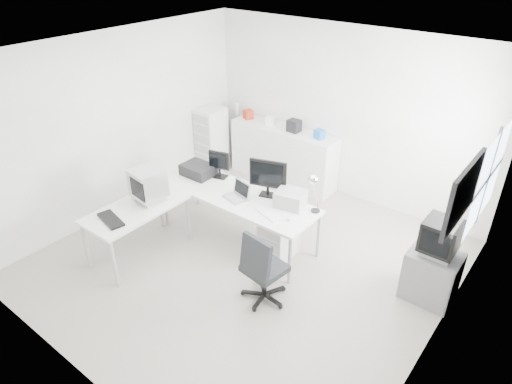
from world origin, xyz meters
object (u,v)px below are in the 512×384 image
Objects in this scene: tv_cabinet at (431,276)px; laser_printer at (290,199)px; main_desk at (238,217)px; sideboard at (283,155)px; side_desk at (139,231)px; laptop at (235,192)px; lcd_monitor_large at (268,178)px; lcd_monitor_small at (219,165)px; office_chair at (265,265)px; drawer_pedestal at (279,237)px; crt_monitor at (148,186)px; crt_tv at (440,239)px; inkjet_printer at (198,170)px; filing_cabinet at (212,140)px.

laser_printer is at bearing -171.58° from tv_cabinet.
main_desk is 1.20× the size of sideboard.
side_desk is 4.29× the size of laptop.
side_desk is 2.56× the size of lcd_monitor_large.
side_desk is 2.13m from laser_printer.
side_desk is at bearing -118.05° from lcd_monitor_small.
office_chair reaches higher than laser_printer.
laptop is at bearing -167.01° from drawer_pedestal.
laptop reaches higher than tv_cabinet.
sideboard is (-1.61, 2.68, -0.01)m from office_chair.
laptop is (-0.65, -0.15, 0.56)m from drawer_pedestal.
laser_printer is at bearing 73.61° from drawer_pedestal.
drawer_pedestal is 0.30× the size of sideboard.
lcd_monitor_large reaches higher than lcd_monitor_small.
tv_cabinet is at bearing 46.23° from office_chair.
tv_cabinet is at bearing 29.30° from crt_monitor.
crt_tv is 0.25× the size of sideboard.
drawer_pedestal is (0.70, 0.05, -0.08)m from main_desk.
inkjet_printer is 1.16× the size of lcd_monitor_small.
main_desk is 0.97m from inkjet_printer.
office_chair reaches higher than drawer_pedestal.
laptop is at bearing -12.79° from inkjet_printer.
crt_monitor is 2.83m from sideboard.
laptop is 2.72m from tv_cabinet.
inkjet_printer reaches higher than tv_cabinet.
filing_cabinet is (-2.91, 2.23, 0.09)m from office_chair.
inkjet_printer is at bearing 163.40° from office_chair.
laser_printer is at bearing 41.97° from crt_monitor.
side_desk is 1.95m from office_chair.
lcd_monitor_large is 1.68× the size of laptop.
main_desk is 2.70m from tv_cabinet.
laptop is at bearing -39.44° from filing_cabinet.
laptop is at bearing 48.01° from side_desk.
drawer_pedestal is at bearing -118.95° from laser_printer.
tv_cabinet is 3.50m from sideboard.
lcd_monitor_small is at bearing 170.91° from drawer_pedestal.
tv_cabinet is (1.59, 1.26, -0.18)m from office_chair.
lcd_monitor_large is (0.35, 0.25, 0.65)m from main_desk.
side_desk is 0.70× the size of sideboard.
laser_printer is at bearing 16.35° from main_desk.
sideboard is (0.31, 2.77, -0.48)m from crt_monitor.
filing_cabinet reaches higher than sideboard.
office_chair reaches higher than laptop.
crt_tv is (0.00, -0.00, 0.55)m from tv_cabinet.
sideboard is at bearing 128.59° from office_chair.
lcd_monitor_small reaches higher than main_desk.
lcd_monitor_small is 0.34× the size of filing_cabinet.
sideboard is at bearing 91.84° from crt_monitor.
laser_printer reaches higher than main_desk.
crt_tv is (1.90, 0.28, 0.02)m from laser_printer.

